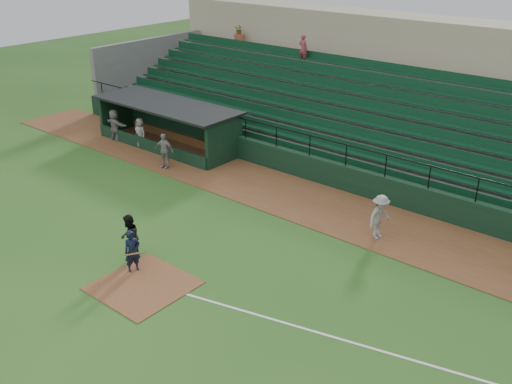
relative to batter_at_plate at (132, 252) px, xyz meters
The scene contains 12 objects.
ground 1.39m from the batter_at_plate, 31.40° to the left, with size 90.00×90.00×0.00m, color #2C5A1D.
warning_track 8.68m from the batter_at_plate, 83.56° to the left, with size 40.00×4.00×0.03m, color brown.
home_plate_dirt 1.31m from the batter_at_plate, 22.78° to the right, with size 3.00×3.00×0.03m, color brown.
foul_line 9.18m from the batter_at_plate, 11.30° to the left, with size 18.00×0.09×0.01m, color white.
stadium_structure 17.14m from the batter_at_plate, 86.74° to the left, with size 38.00×13.08×6.40m.
dugout 13.43m from the batter_at_plate, 130.85° to the left, with size 8.90×3.20×2.42m.
batter_at_plate is the anchor object (origin of this frame).
umpire 0.91m from the batter_at_plate, 146.83° to the left, with size 0.85×0.67×1.76m, color black.
runner 9.41m from the batter_at_plate, 54.41° to the left, with size 1.17×0.67×1.80m, color #9D9893.
dugout_player_a 9.74m from the batter_at_plate, 131.34° to the left, with size 1.05×0.44×1.80m, color gray.
dugout_player_b 12.89m from the batter_at_plate, 138.69° to the left, with size 0.81×0.53×1.66m, color gray.
dugout_player_c 14.35m from the batter_at_plate, 144.53° to the left, with size 1.67×0.53×1.81m, color gray.
Camera 1 is at (13.52, -11.31, 11.05)m, focal length 40.63 mm.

